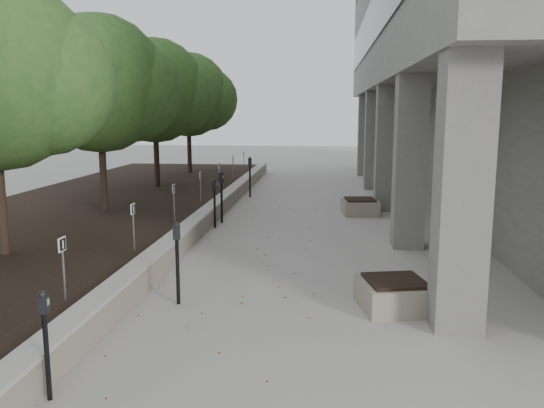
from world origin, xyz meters
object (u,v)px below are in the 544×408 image
at_px(parking_meter_2, 177,263).
at_px(parking_meter_3, 222,197).
at_px(planter_back, 360,206).
at_px(parking_meter_5, 250,177).
at_px(parking_meter_1, 46,346).
at_px(crabapple_tree_3, 100,113).
at_px(parking_meter_4, 215,203).
at_px(crabapple_tree_5, 188,113).
at_px(planter_front, 395,294).
at_px(crabapple_tree_4, 155,113).

xyz_separation_m(parking_meter_2, parking_meter_3, (-0.54, 6.78, 0.05)).
bearing_deg(planter_back, parking_meter_5, 141.04).
relative_size(parking_meter_1, parking_meter_2, 0.91).
relative_size(crabapple_tree_3, parking_meter_4, 4.01).
xyz_separation_m(crabapple_tree_5, parking_meter_3, (3.32, -9.63, -2.38)).
xyz_separation_m(planter_front, planter_back, (-0.06, 8.41, -0.00)).
bearing_deg(parking_meter_4, crabapple_tree_3, -175.55).
height_order(crabapple_tree_4, parking_meter_5, crabapple_tree_4).
distance_m(parking_meter_4, planter_front, 7.30).
bearing_deg(parking_meter_3, parking_meter_1, -68.85).
bearing_deg(parking_meter_5, parking_meter_3, -104.52).
bearing_deg(parking_meter_5, parking_meter_1, -103.61).
bearing_deg(parking_meter_2, crabapple_tree_4, 97.87).
bearing_deg(parking_meter_3, crabapple_tree_3, -152.03).
xyz_separation_m(crabapple_tree_5, planter_front, (7.41, -16.29, -2.87)).
bearing_deg(parking_meter_2, crabapple_tree_5, 92.41).
height_order(crabapple_tree_4, parking_meter_3, crabapple_tree_4).
xyz_separation_m(crabapple_tree_5, parking_meter_2, (3.86, -16.41, -2.42)).
height_order(parking_meter_1, planter_front, parking_meter_1).
distance_m(parking_meter_4, planter_back, 4.78).
distance_m(crabapple_tree_3, planter_front, 10.13).
bearing_deg(crabapple_tree_5, parking_meter_2, -76.76).
distance_m(crabapple_tree_3, crabapple_tree_5, 10.00).
height_order(crabapple_tree_5, parking_meter_5, crabapple_tree_5).
xyz_separation_m(parking_meter_1, planter_back, (4.10, 11.70, -0.38)).
xyz_separation_m(parking_meter_1, planter_front, (4.16, 3.28, -0.38)).
xyz_separation_m(parking_meter_4, planter_back, (4.10, 2.43, -0.43)).
relative_size(crabapple_tree_3, parking_meter_3, 3.65).
xyz_separation_m(crabapple_tree_5, parking_meter_5, (3.46, -4.74, -2.37)).
relative_size(crabapple_tree_4, planter_back, 5.09).
bearing_deg(parking_meter_2, crabapple_tree_3, 110.24).
xyz_separation_m(crabapple_tree_3, crabapple_tree_4, (0.00, 5.00, 0.00)).
relative_size(crabapple_tree_4, parking_meter_4, 4.01).
distance_m(parking_meter_3, parking_meter_5, 4.89).
bearing_deg(parking_meter_4, parking_meter_2, -74.37).
height_order(parking_meter_2, parking_meter_5, parking_meter_5).
bearing_deg(parking_meter_5, parking_meter_4, -104.98).
bearing_deg(parking_meter_4, parking_meter_5, 97.73).
bearing_deg(parking_meter_5, crabapple_tree_4, 171.53).
xyz_separation_m(crabapple_tree_4, planter_front, (7.41, -11.29, -2.87)).
height_order(parking_meter_3, parking_meter_4, parking_meter_3).
height_order(parking_meter_5, planter_back, parking_meter_5).
bearing_deg(planter_back, crabapple_tree_5, 133.00).
distance_m(crabapple_tree_5, parking_meter_5, 6.33).
xyz_separation_m(crabapple_tree_3, planter_back, (7.35, 2.12, -2.87)).
distance_m(parking_meter_3, planter_back, 4.42).
relative_size(parking_meter_2, planter_back, 1.31).
relative_size(crabapple_tree_3, planter_front, 5.07).
height_order(crabapple_tree_3, parking_meter_5, crabapple_tree_3).
relative_size(parking_meter_1, parking_meter_3, 0.85).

